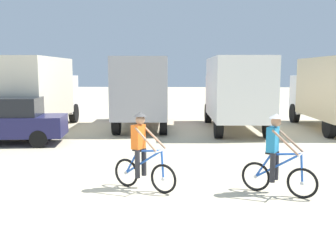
# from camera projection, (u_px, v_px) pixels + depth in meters

# --- Properties ---
(ground_plane) EXTENTS (120.00, 120.00, 0.00)m
(ground_plane) POSITION_uv_depth(u_px,v_px,m) (134.00, 196.00, 8.85)
(ground_plane) COLOR beige
(box_truck_cream_rv) EXTENTS (2.64, 6.84, 3.35)m
(box_truck_cream_rv) POSITION_uv_depth(u_px,v_px,m) (36.00, 90.00, 18.62)
(box_truck_cream_rv) COLOR beige
(box_truck_cream_rv) RESTS_ON ground
(box_truck_grey_hauler) EXTENTS (2.76, 6.88, 3.35)m
(box_truck_grey_hauler) POSITION_uv_depth(u_px,v_px,m) (143.00, 89.00, 19.38)
(box_truck_grey_hauler) COLOR #9E9EA3
(box_truck_grey_hauler) RESTS_ON ground
(box_truck_white_box) EXTENTS (2.67, 6.85, 3.35)m
(box_truck_white_box) POSITION_uv_depth(u_px,v_px,m) (236.00, 90.00, 18.48)
(box_truck_white_box) COLOR white
(box_truck_white_box) RESTS_ON ground
(box_truck_tan_camper) EXTENTS (2.62, 6.83, 3.35)m
(box_truck_tan_camper) POSITION_uv_depth(u_px,v_px,m) (335.00, 90.00, 18.56)
(box_truck_tan_camper) COLOR #CCB78E
(box_truck_tan_camper) RESTS_ON ground
(sedan_parked) EXTENTS (4.41, 2.35, 1.76)m
(sedan_parked) POSITION_uv_depth(u_px,v_px,m) (8.00, 121.00, 14.99)
(sedan_parked) COLOR #1E1E4C
(sedan_parked) RESTS_ON ground
(cyclist_orange_shirt) EXTENTS (1.55, 0.90, 1.82)m
(cyclist_orange_shirt) POSITION_uv_depth(u_px,v_px,m) (142.00, 154.00, 9.26)
(cyclist_orange_shirt) COLOR black
(cyclist_orange_shirt) RESTS_ON ground
(cyclist_cowboy_hat) EXTENTS (1.54, 0.91, 1.82)m
(cyclist_cowboy_hat) POSITION_uv_depth(u_px,v_px,m) (276.00, 157.00, 8.90)
(cyclist_cowboy_hat) COLOR black
(cyclist_cowboy_hat) RESTS_ON ground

